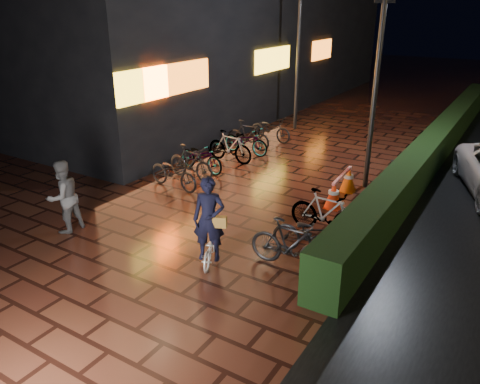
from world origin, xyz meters
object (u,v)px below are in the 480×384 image
Objects in this scene: bystander_person at (63,197)px; cyclist at (210,232)px; traffic_barrier at (341,187)px; cart_assembly at (399,175)px.

bystander_person is 0.91× the size of cyclist.
cart_assembly is (1.14, 1.10, 0.19)m from traffic_barrier.
cyclist is at bearing -111.41° from cart_assembly.
bystander_person is 8.22m from cart_assembly.
traffic_barrier is (4.48, 4.89, -0.47)m from bystander_person.
traffic_barrier is at bearing 77.04° from cyclist.
cart_assembly is at bearing 44.11° from traffic_barrier.
cyclist is 5.86m from cart_assembly.
bystander_person is at bearing -132.47° from traffic_barrier.
bystander_person is 6.65m from traffic_barrier.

